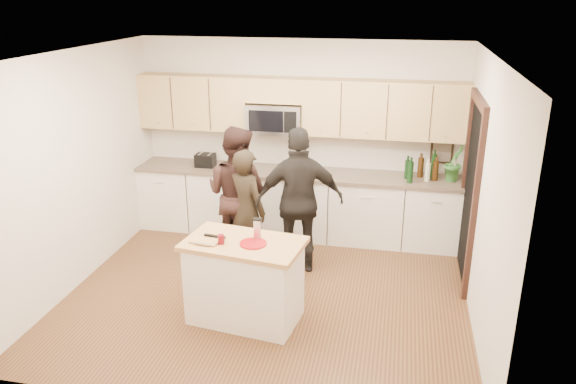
% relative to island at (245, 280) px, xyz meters
% --- Properties ---
extents(floor, '(4.50, 4.50, 0.00)m').
position_rel_island_xyz_m(floor, '(0.11, 0.58, -0.45)').
color(floor, brown).
rests_on(floor, ground).
extents(room_shell, '(4.52, 4.02, 2.71)m').
position_rel_island_xyz_m(room_shell, '(0.11, 0.58, 1.28)').
color(room_shell, beige).
rests_on(room_shell, ground).
extents(back_cabinetry, '(4.50, 0.66, 0.94)m').
position_rel_island_xyz_m(back_cabinetry, '(0.11, 2.27, 0.02)').
color(back_cabinetry, white).
rests_on(back_cabinetry, ground).
extents(upper_cabinetry, '(4.50, 0.33, 0.75)m').
position_rel_island_xyz_m(upper_cabinetry, '(0.14, 2.42, 1.39)').
color(upper_cabinetry, tan).
rests_on(upper_cabinetry, ground).
extents(microwave, '(0.76, 0.41, 0.40)m').
position_rel_island_xyz_m(microwave, '(-0.20, 2.38, 1.20)').
color(microwave, silver).
rests_on(microwave, ground).
extents(doorway, '(0.06, 1.25, 2.20)m').
position_rel_island_xyz_m(doorway, '(2.34, 1.48, 0.70)').
color(doorway, black).
rests_on(doorway, ground).
extents(framed_picture, '(0.30, 0.03, 0.38)m').
position_rel_island_xyz_m(framed_picture, '(2.06, 2.57, 0.83)').
color(framed_picture, black).
rests_on(framed_picture, ground).
extents(dish_towel, '(0.34, 0.60, 0.48)m').
position_rel_island_xyz_m(dish_towel, '(-0.84, 2.09, 0.35)').
color(dish_towel, white).
rests_on(dish_towel, ground).
extents(island, '(1.29, 0.86, 0.90)m').
position_rel_island_xyz_m(island, '(0.00, 0.00, 0.00)').
color(island, white).
rests_on(island, ground).
extents(red_plate, '(0.27, 0.27, 0.02)m').
position_rel_island_xyz_m(red_plate, '(0.11, -0.04, 0.45)').
color(red_plate, maroon).
rests_on(red_plate, island).
extents(box_grater, '(0.09, 0.05, 0.22)m').
position_rel_island_xyz_m(box_grater, '(0.13, 0.08, 0.57)').
color(box_grater, silver).
rests_on(box_grater, red_plate).
extents(drink_glass, '(0.07, 0.07, 0.10)m').
position_rel_island_xyz_m(drink_glass, '(-0.21, -0.09, 0.49)').
color(drink_glass, maroon).
rests_on(drink_glass, island).
extents(cutting_board, '(0.32, 0.23, 0.02)m').
position_rel_island_xyz_m(cutting_board, '(-0.38, -0.07, 0.45)').
color(cutting_board, tan).
rests_on(cutting_board, island).
extents(tongs, '(0.24, 0.06, 0.02)m').
position_rel_island_xyz_m(tongs, '(-0.31, 0.01, 0.47)').
color(tongs, black).
rests_on(tongs, cutting_board).
extents(knife, '(0.19, 0.05, 0.01)m').
position_rel_island_xyz_m(knife, '(-0.38, -0.18, 0.47)').
color(knife, silver).
rests_on(knife, cutting_board).
extents(toaster, '(0.27, 0.21, 0.19)m').
position_rel_island_xyz_m(toaster, '(-1.19, 2.25, 0.58)').
color(toaster, black).
rests_on(toaster, back_cabinetry).
extents(bottle_cluster, '(0.66, 0.36, 0.38)m').
position_rel_island_xyz_m(bottle_cluster, '(1.87, 2.28, 0.65)').
color(bottle_cluster, black).
rests_on(bottle_cluster, back_cabinetry).
extents(orchid, '(0.34, 0.35, 0.49)m').
position_rel_island_xyz_m(orchid, '(2.21, 2.30, 0.73)').
color(orchid, '#35742E').
rests_on(orchid, back_cabinetry).
extents(woman_left, '(0.67, 0.58, 1.54)m').
position_rel_island_xyz_m(woman_left, '(-0.29, 1.15, 0.32)').
color(woman_left, black).
rests_on(woman_left, ground).
extents(woman_center, '(1.00, 0.88, 1.75)m').
position_rel_island_xyz_m(woman_center, '(-0.49, 1.42, 0.42)').
color(woman_center, black).
rests_on(woman_center, ground).
extents(woman_right, '(1.15, 0.73, 1.82)m').
position_rel_island_xyz_m(woman_right, '(0.36, 1.22, 0.45)').
color(woman_right, black).
rests_on(woman_right, ground).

